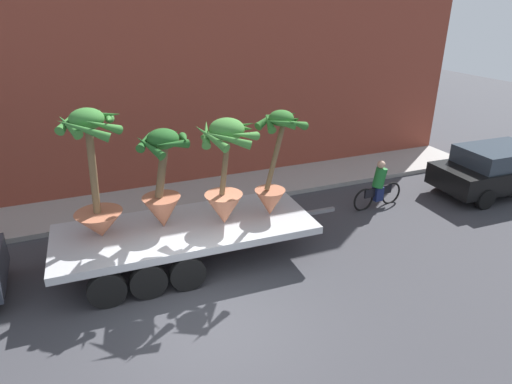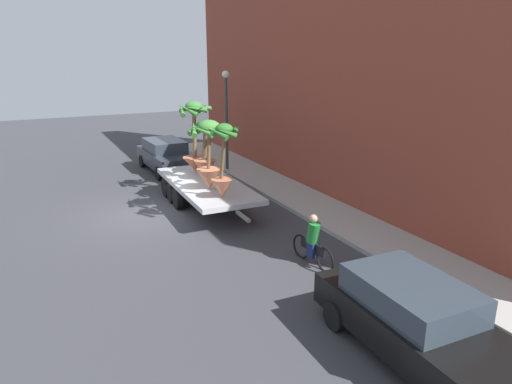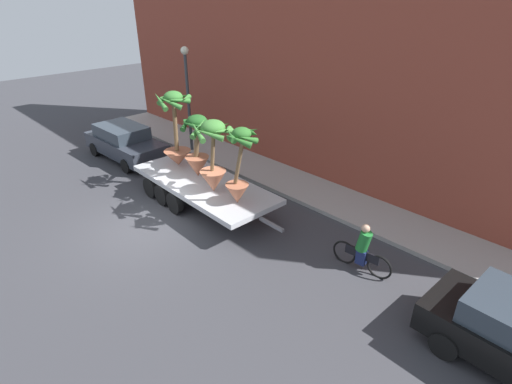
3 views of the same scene
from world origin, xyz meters
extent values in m
plane|color=#38383D|center=(0.00, 0.00, 0.00)|extent=(60.00, 60.00, 0.00)
cube|color=#A39E99|center=(0.00, 6.10, 0.07)|extent=(24.00, 2.20, 0.15)
cube|color=brown|center=(0.00, 7.80, 4.83)|extent=(24.00, 1.20, 9.67)
cube|color=#B7BABF|center=(0.18, 2.40, 0.89)|extent=(6.14, 2.56, 0.18)
cylinder|color=black|center=(-1.73, 3.57, 0.40)|extent=(0.81, 0.24, 0.80)
cylinder|color=black|center=(-1.79, 1.34, 0.40)|extent=(0.81, 0.24, 0.80)
cylinder|color=black|center=(-0.88, 3.55, 0.40)|extent=(0.81, 0.24, 0.80)
cylinder|color=black|center=(-0.94, 1.31, 0.40)|extent=(0.81, 0.24, 0.80)
cylinder|color=black|center=(-0.03, 3.53, 0.40)|extent=(0.81, 0.24, 0.80)
cylinder|color=black|center=(-0.09, 1.29, 0.40)|extent=(0.81, 0.24, 0.80)
cube|color=slate|center=(3.72, 2.31, 0.74)|extent=(1.00, 0.13, 0.10)
cone|color=#B26647|center=(2.28, 2.20, 1.32)|extent=(0.76, 0.76, 0.67)
cylinder|color=brown|center=(2.41, 2.20, 2.54)|extent=(0.55, 0.12, 1.75)
ellipsoid|color=#2D6B28|center=(2.54, 2.20, 3.42)|extent=(0.58, 0.58, 0.37)
cone|color=#2D6B28|center=(2.86, 2.16, 3.34)|extent=(0.28, 0.69, 0.43)
cone|color=#2D6B28|center=(2.69, 2.53, 3.38)|extent=(0.77, 0.50, 0.35)
cone|color=#2D6B28|center=(2.38, 2.57, 3.35)|extent=(0.83, 0.51, 0.47)
cone|color=#2D6B28|center=(2.24, 2.24, 3.34)|extent=(0.28, 0.65, 0.42)
cone|color=#2D6B28|center=(2.40, 1.90, 3.39)|extent=(0.71, 0.47, 0.30)
cone|color=#2D6B28|center=(2.77, 1.85, 3.35)|extent=(0.82, 0.63, 0.47)
cone|color=#C17251|center=(1.08, 2.18, 1.36)|extent=(0.90, 0.90, 0.77)
cylinder|color=brown|center=(1.14, 2.18, 2.52)|extent=(0.33, 0.13, 1.56)
ellipsoid|color=#428438|center=(1.20, 2.18, 3.30)|extent=(0.79, 0.79, 0.50)
cone|color=#428438|center=(1.62, 2.25, 3.26)|extent=(0.34, 0.89, 0.37)
cone|color=#428438|center=(1.54, 2.52, 3.25)|extent=(0.83, 0.84, 0.46)
cone|color=#428438|center=(1.08, 2.56, 3.21)|extent=(0.83, 0.44, 0.51)
cone|color=#428438|center=(0.76, 2.31, 3.22)|extent=(0.46, 0.94, 0.52)
cone|color=#428438|center=(0.75, 1.95, 3.23)|extent=(0.64, 0.99, 0.52)
cone|color=#428438|center=(1.04, 1.68, 3.24)|extent=(1.07, 0.52, 0.50)
cone|color=#428438|center=(1.48, 1.79, 3.24)|extent=(0.92, 0.73, 0.46)
cone|color=#B26647|center=(-1.71, 2.63, 1.28)|extent=(1.05, 1.05, 0.61)
cylinder|color=brown|center=(-1.68, 2.63, 2.64)|extent=(0.26, 0.16, 2.12)
ellipsoid|color=#387A33|center=(-1.65, 2.63, 3.70)|extent=(0.70, 0.70, 0.44)
cone|color=#387A33|center=(-1.22, 2.59, 3.66)|extent=(0.29, 0.90, 0.37)
cone|color=#387A33|center=(-1.30, 2.96, 3.67)|extent=(0.83, 0.85, 0.35)
cone|color=#387A33|center=(-1.69, 3.03, 3.62)|extent=(0.83, 0.28, 0.50)
cone|color=#387A33|center=(-2.02, 2.80, 3.65)|extent=(0.53, 0.85, 0.40)
cone|color=#387A33|center=(-2.00, 2.47, 3.64)|extent=(0.52, 0.81, 0.44)
cone|color=#387A33|center=(-1.74, 2.13, 3.62)|extent=(1.03, 0.38, 0.59)
cone|color=#387A33|center=(-1.36, 2.28, 3.62)|extent=(0.82, 0.74, 0.56)
cone|color=#B26647|center=(-0.31, 2.55, 1.37)|extent=(0.89, 0.89, 0.78)
cylinder|color=brown|center=(-0.24, 2.55, 2.45)|extent=(0.44, 0.18, 1.38)
ellipsoid|color=#235B23|center=(-0.16, 2.55, 3.13)|extent=(0.71, 0.71, 0.44)
cone|color=#235B23|center=(0.31, 2.49, 3.10)|extent=(0.32, 0.98, 0.36)
cone|color=#235B23|center=(-0.07, 2.90, 3.05)|extent=(0.78, 0.38, 0.47)
cone|color=#235B23|center=(-0.52, 2.72, 3.09)|extent=(0.53, 0.83, 0.35)
cone|color=#235B23|center=(-0.49, 2.33, 3.06)|extent=(0.62, 0.80, 0.48)
cone|color=#235B23|center=(-0.03, 2.19, 3.10)|extent=(0.82, 0.46, 0.33)
torus|color=black|center=(6.94, 3.30, 0.34)|extent=(0.74, 0.13, 0.74)
torus|color=black|center=(5.85, 3.20, 0.34)|extent=(0.74, 0.13, 0.74)
cube|color=black|center=(6.39, 3.25, 0.52)|extent=(1.04, 0.15, 0.28)
cylinder|color=#1E702D|center=(6.39, 3.25, 0.97)|extent=(0.47, 0.38, 0.65)
sphere|color=tan|center=(6.39, 3.25, 1.39)|extent=(0.24, 0.24, 0.24)
cube|color=navy|center=(6.39, 3.25, 0.44)|extent=(0.30, 0.26, 0.44)
cylinder|color=black|center=(9.42, 3.64, 0.32)|extent=(0.65, 0.22, 0.64)
cylinder|color=black|center=(9.37, 1.88, 0.32)|extent=(0.65, 0.22, 0.64)
cube|color=#2D333D|center=(-6.02, 2.59, 0.67)|extent=(4.55, 1.99, 0.70)
cube|color=#2D3842|center=(-6.25, 2.59, 1.30)|extent=(2.52, 1.75, 0.56)
cylinder|color=black|center=(-4.59, 3.52, 0.32)|extent=(0.65, 0.22, 0.64)
cylinder|color=black|center=(-4.54, 1.76, 0.32)|extent=(0.65, 0.22, 0.64)
cylinder|color=black|center=(-7.51, 3.43, 0.32)|extent=(0.65, 0.22, 0.64)
cylinder|color=black|center=(-7.46, 1.67, 0.32)|extent=(0.65, 0.22, 0.64)
cylinder|color=#383D42|center=(-4.56, 5.30, 2.40)|extent=(0.14, 0.14, 4.50)
sphere|color=#EAEACC|center=(-4.56, 5.30, 4.80)|extent=(0.36, 0.36, 0.36)
camera|label=1|loc=(-1.76, -6.81, 5.93)|focal=30.81mm
camera|label=2|loc=(16.54, -3.64, 5.84)|focal=32.56mm
camera|label=3|loc=(11.01, -5.45, 7.28)|focal=28.26mm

